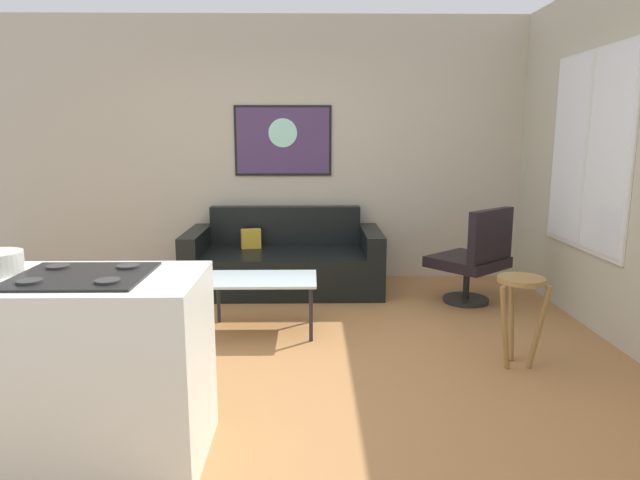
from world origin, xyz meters
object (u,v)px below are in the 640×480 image
Objects in this scene: coffee_table at (262,283)px; couch at (284,263)px; wall_painting at (283,141)px; armchair at (475,258)px; bar_stool at (520,298)px.

couch is at bearing 84.76° from coffee_table.
couch is 1.88× the size of wall_painting.
wall_painting reaches higher than coffee_table.
wall_painting reaches higher than couch.
couch is at bearing -87.34° from wall_painting.
wall_painting is (-1.82, 1.03, 1.06)m from armchair.
couch is 3.12× the size of bar_stool.
bar_stool is at bearing -94.52° from armchair.
coffee_table is 1.38× the size of bar_stool.
coffee_table is (-0.12, -1.26, 0.13)m from couch.
couch reaches higher than coffee_table.
couch is at bearing 130.40° from bar_stool.
bar_stool reaches higher than coffee_table.
armchair is at bearing -16.80° from couch.
bar_stool is (1.80, -0.72, 0.08)m from coffee_table.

